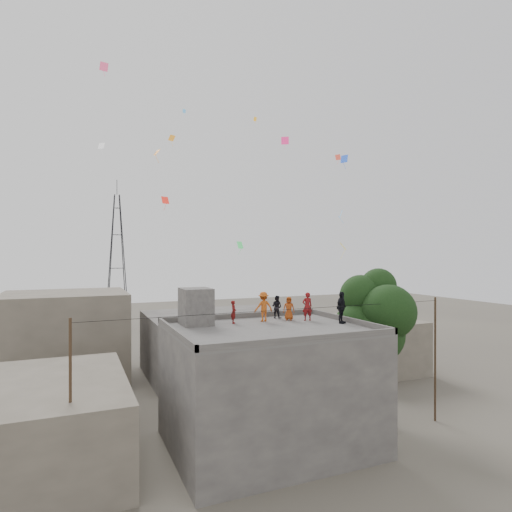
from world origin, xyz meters
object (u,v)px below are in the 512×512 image
(stair_head_box, at_px, (196,306))
(tree, at_px, (375,318))
(person_red_adult, at_px, (307,306))
(transmission_tower, at_px, (117,261))
(person_dark_adult, at_px, (341,308))

(stair_head_box, height_order, tree, tree)
(stair_head_box, xyz_separation_m, person_red_adult, (6.34, -1.14, -0.18))
(tree, bearing_deg, transmission_tower, 106.09)
(stair_head_box, relative_size, person_dark_adult, 1.13)
(transmission_tower, height_order, person_red_adult, transmission_tower)
(stair_head_box, relative_size, transmission_tower, 0.10)
(stair_head_box, bearing_deg, person_dark_adult, -20.07)
(transmission_tower, distance_m, person_dark_adult, 41.09)
(transmission_tower, height_order, person_dark_adult, transmission_tower)
(tree, xyz_separation_m, person_dark_adult, (-2.97, -0.77, 0.88))
(tree, distance_m, transmission_tower, 41.12)
(tree, relative_size, person_red_adult, 5.53)
(transmission_tower, relative_size, person_dark_adult, 11.30)
(stair_head_box, height_order, person_red_adult, stair_head_box)
(person_red_adult, bearing_deg, person_dark_adult, 137.72)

